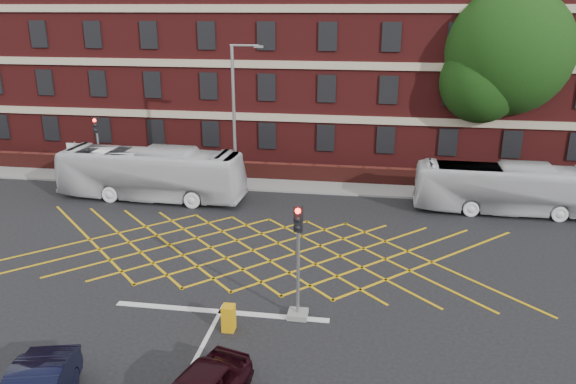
# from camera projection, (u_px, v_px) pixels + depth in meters

# --- Properties ---
(ground) EXTENTS (120.00, 120.00, 0.00)m
(ground) POSITION_uv_depth(u_px,v_px,m) (243.00, 270.00, 23.82)
(ground) COLOR black
(ground) RESTS_ON ground
(victorian_building) EXTENTS (51.00, 12.17, 20.40)m
(victorian_building) POSITION_uv_depth(u_px,v_px,m) (311.00, 45.00, 41.93)
(victorian_building) COLOR #551616
(victorian_building) RESTS_ON ground
(boundary_wall) EXTENTS (56.00, 0.50, 1.10)m
(boundary_wall) POSITION_uv_depth(u_px,v_px,m) (290.00, 172.00, 35.83)
(boundary_wall) COLOR #4A1713
(boundary_wall) RESTS_ON ground
(far_pavement) EXTENTS (60.00, 3.00, 0.12)m
(far_pavement) POSITION_uv_depth(u_px,v_px,m) (287.00, 184.00, 35.05)
(far_pavement) COLOR slate
(far_pavement) RESTS_ON ground
(box_junction_hatching) EXTENTS (8.22, 8.22, 0.02)m
(box_junction_hatching) POSITION_uv_depth(u_px,v_px,m) (253.00, 250.00, 25.69)
(box_junction_hatching) COLOR #CC990C
(box_junction_hatching) RESTS_ON ground
(stop_line) EXTENTS (8.00, 0.30, 0.02)m
(stop_line) POSITION_uv_depth(u_px,v_px,m) (221.00, 312.00, 20.54)
(stop_line) COLOR silver
(stop_line) RESTS_ON ground
(bus_left) EXTENTS (10.88, 2.95, 3.00)m
(bus_left) POSITION_uv_depth(u_px,v_px,m) (151.00, 174.00, 32.18)
(bus_left) COLOR silver
(bus_left) RESTS_ON ground
(bus_right) EXTENTS (9.71, 2.43, 2.70)m
(bus_right) POSITION_uv_depth(u_px,v_px,m) (506.00, 188.00, 30.07)
(bus_right) COLOR silver
(bus_right) RESTS_ON ground
(deciduous_tree) EXTENTS (8.10, 8.00, 11.97)m
(deciduous_tree) POSITION_uv_depth(u_px,v_px,m) (506.00, 60.00, 35.13)
(deciduous_tree) COLOR black
(deciduous_tree) RESTS_ON ground
(traffic_light_near) EXTENTS (0.70, 0.70, 4.27)m
(traffic_light_near) POSITION_uv_depth(u_px,v_px,m) (298.00, 273.00, 19.66)
(traffic_light_near) COLOR slate
(traffic_light_near) RESTS_ON ground
(traffic_light_far) EXTENTS (0.70, 0.70, 4.27)m
(traffic_light_far) POSITION_uv_depth(u_px,v_px,m) (100.00, 158.00, 34.54)
(traffic_light_far) COLOR slate
(traffic_light_far) RESTS_ON ground
(street_lamp) EXTENTS (2.25, 1.00, 8.66)m
(street_lamp) POSITION_uv_depth(u_px,v_px,m) (236.00, 146.00, 32.47)
(street_lamp) COLOR slate
(street_lamp) RESTS_ON ground
(direction_signs) EXTENTS (1.10, 0.16, 2.20)m
(direction_signs) POSITION_uv_depth(u_px,v_px,m) (75.00, 154.00, 36.88)
(direction_signs) COLOR gray
(direction_signs) RESTS_ON ground
(utility_cabinet) EXTENTS (0.42, 0.44, 0.94)m
(utility_cabinet) POSITION_uv_depth(u_px,v_px,m) (229.00, 318.00, 19.25)
(utility_cabinet) COLOR #D0910C
(utility_cabinet) RESTS_ON ground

